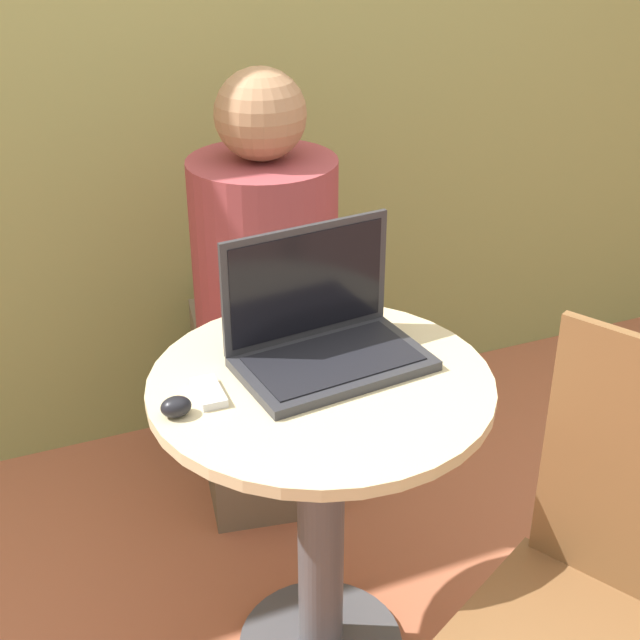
{
  "coord_description": "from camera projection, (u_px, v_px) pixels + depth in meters",
  "views": [
    {
      "loc": [
        -0.56,
        -1.34,
        1.62
      ],
      "look_at": [
        0.02,
        0.05,
        0.82
      ],
      "focal_mm": 50.0,
      "sensor_mm": 36.0,
      "label": 1
    }
  ],
  "objects": [
    {
      "name": "round_table",
      "position": [
        321.0,
        471.0,
        1.81
      ],
      "size": [
        0.67,
        0.67,
        0.72
      ],
      "color": "#4C4C51",
      "rests_on": "ground_plane"
    },
    {
      "name": "laptop",
      "position": [
        323.0,
        334.0,
        1.74
      ],
      "size": [
        0.39,
        0.26,
        0.26
      ],
      "color": "#2D2D33",
      "rests_on": "round_table"
    },
    {
      "name": "cell_phone",
      "position": [
        209.0,
        392.0,
        1.65
      ],
      "size": [
        0.05,
        0.1,
        0.02
      ],
      "color": "silver",
      "rests_on": "round_table"
    },
    {
      "name": "computer_mouse",
      "position": [
        176.0,
        407.0,
        1.59
      ],
      "size": [
        0.06,
        0.04,
        0.04
      ],
      "color": "black",
      "rests_on": "round_table"
    },
    {
      "name": "chair_empty",
      "position": [
        599.0,
        619.0,
        1.47
      ],
      "size": [
        0.54,
        0.54,
        0.96
      ],
      "color": "brown",
      "rests_on": "ground_plane"
    },
    {
      "name": "person_seated",
      "position": [
        263.0,
        332.0,
        2.34
      ],
      "size": [
        0.42,
        0.57,
        1.19
      ],
      "color": "brown",
      "rests_on": "ground_plane"
    }
  ]
}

